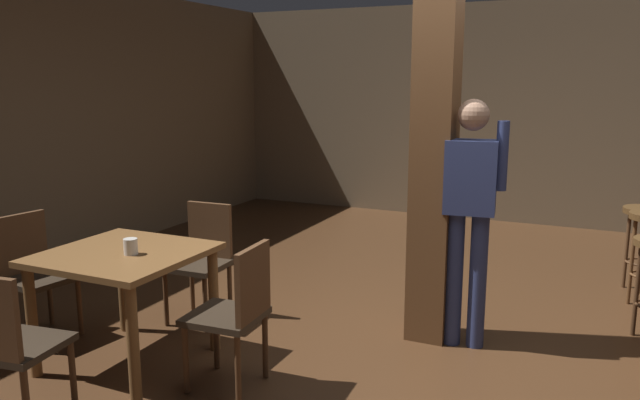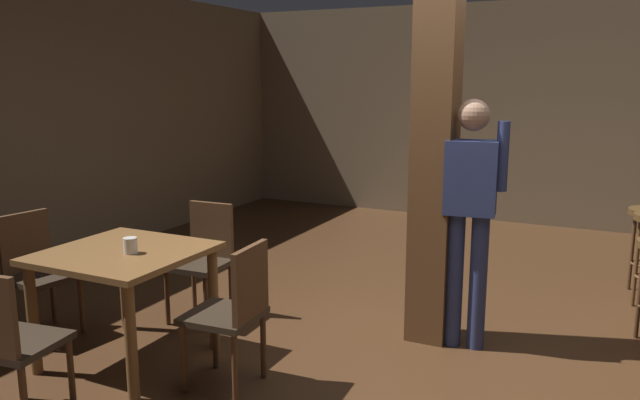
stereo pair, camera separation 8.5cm
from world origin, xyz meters
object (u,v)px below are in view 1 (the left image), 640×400
Objects in this scene: dining_table at (125,270)px; chair_south at (8,342)px; chair_west at (33,269)px; napkin_cup at (131,247)px; standing_person at (469,206)px; chair_east at (236,309)px; chair_north at (203,255)px.

chair_south is at bearing -88.82° from dining_table.
chair_west reaches higher than napkin_cup.
chair_west is at bearing -157.83° from standing_person.
chair_south reaches higher than dining_table.
napkin_cup is at bearing -146.23° from standing_person.
chair_east is at bearing 0.05° from dining_table.
chair_north is 8.73× the size of napkin_cup.
napkin_cup is at bearing -4.74° from chair_west.
napkin_cup is (0.99, -0.08, 0.31)m from chair_west.
chair_south is 1.32m from chair_west.
standing_person is (2.84, 1.16, 0.50)m from chair_west.
standing_person is (1.93, 2.11, 0.50)m from chair_south.
chair_north is at bearing -169.84° from standing_person.
standing_person is at bearing 31.78° from dining_table.
dining_table is 0.85m from chair_east.
napkin_cup is at bearing 85.09° from chair_south.
dining_table is at bearing -148.22° from standing_person.
chair_north is 0.52× the size of standing_person.
dining_table is at bearing 91.18° from chair_south.
napkin_cup is at bearing -177.37° from chair_east.
standing_person is (1.86, 1.24, 0.19)m from napkin_cup.
chair_south and chair_west have the same top height.
chair_west is (-0.91, 0.95, 0.00)m from chair_south.
napkin_cup reaches higher than dining_table.
chair_west is 0.52× the size of standing_person.
chair_west is (-1.74, 0.05, 0.00)m from chair_east.
chair_south is 8.73× the size of napkin_cup.
chair_south is 0.52× the size of standing_person.
chair_south is at bearing -132.52° from standing_person.
chair_south reaches higher than napkin_cup.
chair_east is (0.84, 0.00, -0.13)m from dining_table.
chair_north and chair_west have the same top height.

